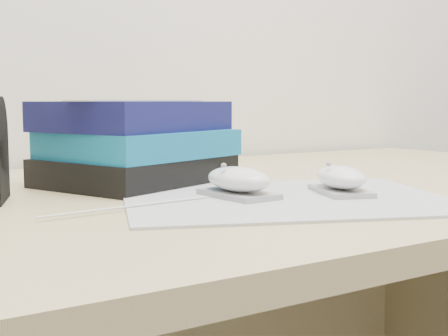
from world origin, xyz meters
TOP-DOWN VIEW (x-y plane):
  - desk at (0.00, 1.64)m, footprint 1.60×0.80m
  - mousepad at (0.02, 1.44)m, footprint 0.49×0.44m
  - mouse_rear at (-0.03, 1.47)m, footprint 0.07×0.11m
  - mouse_front at (0.10, 1.42)m, footprint 0.09×0.12m
  - usb_cable at (-0.18, 1.47)m, footprint 0.22×0.03m
  - book_stack at (-0.08, 1.67)m, footprint 0.31×0.28m

SIDE VIEW (x-z plane):
  - desk at x=0.00m, z-range 0.13..0.86m
  - mousepad at x=0.02m, z-range 0.73..0.73m
  - usb_cable at x=-0.18m, z-range 0.73..0.74m
  - mouse_front at x=0.10m, z-range 0.73..0.77m
  - mouse_rear at x=-0.03m, z-range 0.73..0.77m
  - book_stack at x=-0.08m, z-range 0.73..0.85m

